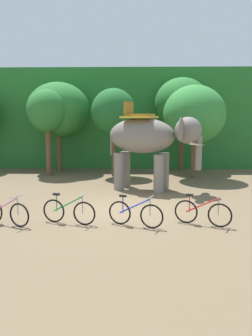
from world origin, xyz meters
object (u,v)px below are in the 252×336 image
(tree_right, at_px, (47,111))
(elephant, at_px, (149,139))
(bike_pink, at_px, (6,212))
(tree_left, at_px, (58,110))
(bike_red, at_px, (203,212))
(tree_far_right, at_px, (113,112))
(bike_blue, at_px, (135,213))
(tree_center_left, at_px, (194,115))
(tree_center_right, at_px, (182,104))
(bike_green, at_px, (69,211))

(tree_right, bearing_deg, elephant, -35.81)
(elephant, bearing_deg, bike_pink, -129.94)
(tree_left, xyz_separation_m, bike_pink, (0.56, -10.23, -3.11))
(tree_right, height_order, bike_red, tree_right)
(tree_left, xyz_separation_m, tree_far_right, (3.18, -1.41, -0.12))
(tree_right, height_order, bike_blue, tree_right)
(tree_right, relative_size, tree_far_right, 1.00)
(tree_right, height_order, tree_center_left, tree_center_left)
(bike_red, bearing_deg, elephant, 105.77)
(tree_left, bearing_deg, tree_far_right, -23.99)
(tree_right, relative_size, bike_pink, 2.87)
(tree_center_right, xyz_separation_m, bike_red, (-0.60, -10.76, -3.45))
(tree_far_right, bearing_deg, tree_center_left, -9.04)
(tree_left, relative_size, bike_pink, 3.16)
(tree_left, relative_size, tree_center_left, 1.07)
(bike_pink, bearing_deg, bike_blue, -0.41)
(elephant, height_order, bike_red, elephant)
(tree_right, relative_size, bike_red, 2.86)
(bike_blue, bearing_deg, bike_red, 5.22)
(tree_center_left, height_order, bike_pink, tree_center_left)
(bike_green, relative_size, bike_red, 1.04)
(elephant, bearing_deg, bike_red, -74.23)
(tree_left, relative_size, bike_green, 3.03)
(tree_center_right, bearing_deg, tree_left, -174.34)
(tree_right, xyz_separation_m, bike_pink, (0.87, -8.99, -3.02))
(tree_center_left, relative_size, elephant, 1.11)
(tree_right, height_order, elephant, tree_right)
(tree_center_left, xyz_separation_m, bike_red, (-0.90, -8.01, -2.85))
(bike_pink, xyz_separation_m, bike_green, (1.83, 0.18, 0.00))
(tree_left, height_order, elephant, tree_left)
(tree_far_right, xyz_separation_m, bike_blue, (1.20, -8.84, -2.99))
(bike_blue, distance_m, bike_red, 1.99)
(tree_right, bearing_deg, bike_green, -72.96)
(tree_far_right, bearing_deg, tree_left, 156.01)
(tree_right, xyz_separation_m, tree_center_right, (7.27, 1.92, 0.43))
(tree_center_left, bearing_deg, tree_far_right, 170.96)
(tree_center_left, bearing_deg, elephant, -128.34)
(elephant, bearing_deg, bike_green, -116.72)
(bike_green, bearing_deg, elephant, 63.28)
(tree_far_right, relative_size, bike_green, 2.76)
(tree_far_right, height_order, bike_green, tree_far_right)
(bike_blue, height_order, bike_red, same)
(bike_green, bearing_deg, tree_left, 103.37)
(tree_far_right, relative_size, tree_center_right, 0.86)
(elephant, bearing_deg, tree_right, 144.19)
(tree_center_left, distance_m, elephant, 3.90)
(bike_blue, bearing_deg, tree_center_right, 76.75)
(elephant, bearing_deg, tree_center_right, 70.41)
(tree_right, height_order, bike_pink, tree_right)
(elephant, distance_m, bike_red, 5.56)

